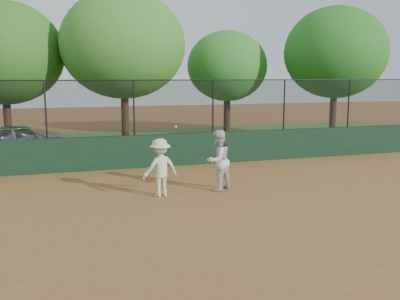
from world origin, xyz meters
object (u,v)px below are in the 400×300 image
object	(u,v)px
player_second	(218,160)
tree_4	(336,53)
parked_car	(22,139)
tree_1	(3,53)
player_main	(160,168)
tree_2	(123,45)
tree_3	(227,66)

from	to	relation	value
player_second	tree_4	xyz separation A→B (m)	(9.36, 8.24, 3.62)
parked_car	tree_1	world-z (taller)	tree_1
parked_car	player_main	size ratio (longest dim) A/B	1.98
tree_2	tree_3	distance (m)	6.10
player_main	player_second	bearing A→B (deg)	4.50
tree_4	tree_3	bearing A→B (deg)	154.57
parked_car	player_main	bearing A→B (deg)	-164.74
player_second	tree_2	distance (m)	9.77
tree_4	player_main	bearing A→B (deg)	-142.98
tree_1	tree_3	bearing A→B (deg)	2.39
tree_2	player_main	bearing A→B (deg)	-91.89
player_second	tree_1	size ratio (longest dim) A/B	0.27
tree_1	parked_car	bearing A→B (deg)	-71.06
player_main	tree_2	size ratio (longest dim) A/B	0.28
player_second	player_main	distance (m)	1.75
player_second	tree_1	world-z (taller)	tree_1
parked_car	tree_3	bearing A→B (deg)	-88.07
parked_car	player_second	world-z (taller)	player_second
tree_2	tree_1	bearing A→B (deg)	165.85
player_main	tree_2	bearing A→B (deg)	88.11
player_second	tree_4	size ratio (longest dim) A/B	0.26
player_second	tree_3	xyz separation A→B (m)	(4.31, 10.64, 2.95)
player_main	tree_2	world-z (taller)	tree_2
player_main	tree_3	distance (m)	12.73
tree_3	tree_4	world-z (taller)	tree_4
parked_car	tree_2	distance (m)	6.12
player_second	tree_3	world-z (taller)	tree_3
player_main	tree_3	xyz separation A→B (m)	(6.06, 10.78, 3.03)
player_second	tree_3	bearing A→B (deg)	-143.27
player_second	tree_2	xyz separation A→B (m)	(-1.45, 8.86, 3.84)
parked_car	tree_1	distance (m)	4.27
tree_1	tree_3	size ratio (longest dim) A/B	1.17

